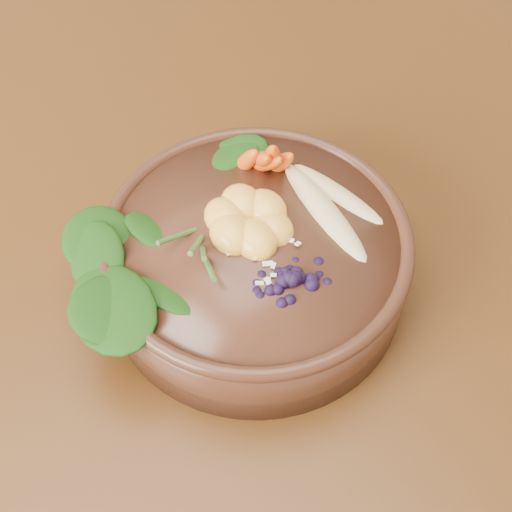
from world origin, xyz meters
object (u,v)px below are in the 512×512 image
(stoneware_bowl, at_px, (256,263))
(blueberry_pile, at_px, (293,270))
(kale_heap, at_px, (182,196))
(carrot_cluster, at_px, (265,135))
(mandarin_cluster, at_px, (249,212))
(banana_halves, at_px, (332,192))

(stoneware_bowl, relative_size, blueberry_pile, 2.16)
(kale_heap, relative_size, carrot_cluster, 2.38)
(mandarin_cluster, xyz_separation_m, blueberry_pile, (-0.00, -0.07, 0.00))
(stoneware_bowl, relative_size, mandarin_cluster, 3.15)
(stoneware_bowl, distance_m, kale_heap, 0.09)
(banana_halves, height_order, mandarin_cluster, mandarin_cluster)
(banana_halves, bearing_deg, mandarin_cluster, 170.25)
(carrot_cluster, distance_m, banana_halves, 0.08)
(kale_heap, distance_m, mandarin_cluster, 0.06)
(carrot_cluster, relative_size, banana_halves, 0.49)
(stoneware_bowl, bearing_deg, kale_heap, 123.57)
(carrot_cluster, bearing_deg, mandarin_cluster, -129.81)
(stoneware_bowl, xyz_separation_m, mandarin_cluster, (0.00, 0.02, 0.05))
(mandarin_cluster, bearing_deg, kale_heap, 134.92)
(banana_halves, bearing_deg, carrot_cluster, 113.06)
(carrot_cluster, height_order, mandarin_cluster, carrot_cluster)
(mandarin_cluster, bearing_deg, blueberry_pile, -92.56)
(banana_halves, relative_size, blueberry_pile, 1.21)
(mandarin_cluster, distance_m, blueberry_pile, 0.07)
(stoneware_bowl, xyz_separation_m, kale_heap, (-0.04, 0.06, 0.06))
(kale_heap, distance_m, carrot_cluster, 0.09)
(carrot_cluster, xyz_separation_m, mandarin_cluster, (-0.05, -0.05, -0.02))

